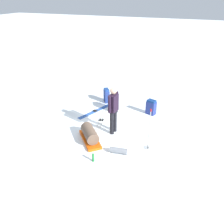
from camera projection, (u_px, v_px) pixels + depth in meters
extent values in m
plane|color=white|center=(112.00, 129.00, 8.42)|extent=(80.00, 80.00, 0.00)
cylinder|color=black|center=(115.00, 121.00, 8.11)|extent=(0.14, 0.14, 0.85)
cylinder|color=black|center=(112.00, 123.00, 7.96)|extent=(0.14, 0.14, 0.85)
cube|color=black|center=(113.00, 103.00, 7.70)|extent=(0.37, 0.27, 0.60)
cylinder|color=black|center=(117.00, 100.00, 7.87)|extent=(0.09, 0.09, 0.58)
cylinder|color=black|center=(110.00, 105.00, 7.50)|extent=(0.09, 0.09, 0.58)
sphere|color=tan|center=(113.00, 91.00, 7.50)|extent=(0.22, 0.22, 0.22)
cube|color=silver|center=(100.00, 120.00, 8.96)|extent=(1.89, 0.50, 0.02)
cube|color=black|center=(100.00, 120.00, 8.95)|extent=(0.15, 0.09, 0.03)
cube|color=silver|center=(103.00, 121.00, 8.94)|extent=(1.89, 0.50, 0.02)
cube|color=black|center=(103.00, 120.00, 8.93)|extent=(0.15, 0.09, 0.03)
cube|color=#2E55A5|center=(94.00, 111.00, 9.67)|extent=(1.65, 0.70, 0.02)
cube|color=black|center=(94.00, 110.00, 9.66)|extent=(0.15, 0.11, 0.03)
cube|color=#2E55A5|center=(96.00, 112.00, 9.61)|extent=(1.65, 0.70, 0.02)
cube|color=black|center=(96.00, 111.00, 9.60)|extent=(0.15, 0.11, 0.03)
cube|color=navy|center=(107.00, 96.00, 10.35)|extent=(0.40, 0.37, 0.56)
cube|color=navy|center=(106.00, 90.00, 10.21)|extent=(0.36, 0.33, 0.08)
cube|color=navy|center=(151.00, 108.00, 9.34)|extent=(0.35, 0.43, 0.54)
cube|color=navy|center=(152.00, 101.00, 9.19)|extent=(0.32, 0.39, 0.08)
cube|color=black|center=(114.00, 104.00, 9.58)|extent=(0.45, 0.40, 0.59)
cube|color=black|center=(114.00, 97.00, 9.43)|extent=(0.40, 0.36, 0.08)
cylinder|color=#AEB4B7|center=(149.00, 130.00, 7.11)|extent=(0.02, 0.02, 1.35)
sphere|color=#A51919|center=(151.00, 109.00, 6.78)|extent=(0.05, 0.05, 0.05)
cylinder|color=black|center=(148.00, 146.00, 7.39)|extent=(0.07, 0.07, 0.01)
cylinder|color=#AEB4B7|center=(149.00, 131.00, 7.02)|extent=(0.02, 0.02, 1.35)
sphere|color=#A51919|center=(151.00, 111.00, 6.70)|extent=(0.05, 0.05, 0.05)
cylinder|color=black|center=(148.00, 148.00, 7.31)|extent=(0.07, 0.07, 0.01)
cube|color=#E5500C|center=(90.00, 139.00, 7.75)|extent=(1.21, 1.17, 0.09)
cylinder|color=brown|center=(90.00, 133.00, 7.64)|extent=(0.91, 0.88, 0.40)
cylinder|color=gray|center=(118.00, 151.00, 7.13)|extent=(0.26, 0.57, 0.18)
cylinder|color=#1D7831|center=(93.00, 158.00, 6.77)|extent=(0.07, 0.07, 0.26)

